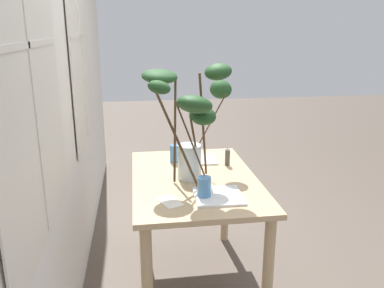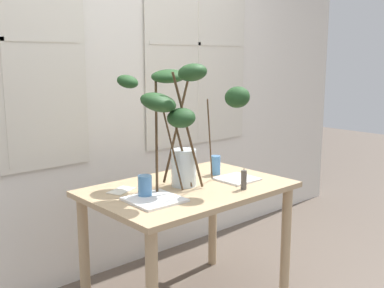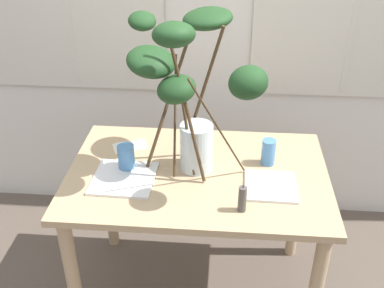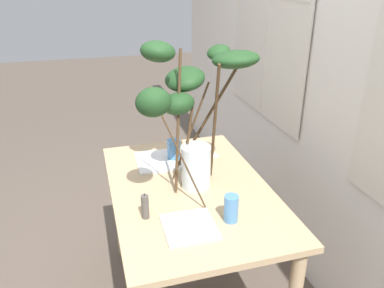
# 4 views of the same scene
# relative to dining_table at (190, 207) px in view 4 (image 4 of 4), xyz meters

# --- Properties ---
(back_wall_with_windows) EXTENTS (5.13, 0.14, 2.70)m
(back_wall_with_windows) POSITION_rel_dining_table_xyz_m (0.00, 0.80, 0.72)
(back_wall_with_windows) COLOR silver
(back_wall_with_windows) RESTS_ON ground
(dining_table) EXTENTS (1.15, 0.77, 0.76)m
(dining_table) POSITION_rel_dining_table_xyz_m (0.00, 0.00, 0.00)
(dining_table) COLOR tan
(dining_table) RESTS_ON ground
(vase_with_branches) EXTENTS (0.64, 0.63, 0.72)m
(vase_with_branches) POSITION_rel_dining_table_xyz_m (-0.04, 0.02, 0.54)
(vase_with_branches) COLOR silver
(vase_with_branches) RESTS_ON dining_table
(drinking_glass_blue_left) EXTENTS (0.07, 0.07, 0.12)m
(drinking_glass_blue_left) POSITION_rel_dining_table_xyz_m (-0.32, -0.01, 0.18)
(drinking_glass_blue_left) COLOR #4C84BC
(drinking_glass_blue_left) RESTS_ON dining_table
(drinking_glass_blue_right) EXTENTS (0.06, 0.06, 0.12)m
(drinking_glass_blue_right) POSITION_rel_dining_table_xyz_m (0.31, 0.09, 0.18)
(drinking_glass_blue_right) COLOR #4C84BC
(drinking_glass_blue_right) RESTS_ON dining_table
(plate_square_left) EXTENTS (0.27, 0.27, 0.01)m
(plate_square_left) POSITION_rel_dining_table_xyz_m (-0.31, -0.09, 0.13)
(plate_square_left) COLOR white
(plate_square_left) RESTS_ON dining_table
(plate_square_right) EXTENTS (0.22, 0.22, 0.01)m
(plate_square_right) POSITION_rel_dining_table_xyz_m (0.31, -0.09, 0.13)
(plate_square_right) COLOR white
(plate_square_right) RESTS_ON dining_table
(napkin_folded) EXTENTS (0.18, 0.15, 0.00)m
(napkin_folded) POSITION_rel_dining_table_xyz_m (-0.34, 0.19, 0.12)
(napkin_folded) COLOR silver
(napkin_folded) RESTS_ON dining_table
(pillar_candle) EXTENTS (0.03, 0.03, 0.12)m
(pillar_candle) POSITION_rel_dining_table_xyz_m (0.19, -0.25, 0.17)
(pillar_candle) COLOR #514C47
(pillar_candle) RESTS_ON dining_table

